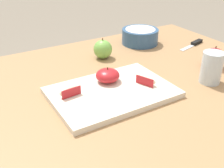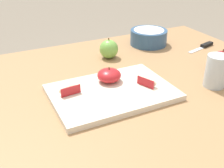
{
  "view_description": "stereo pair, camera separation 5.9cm",
  "coord_description": "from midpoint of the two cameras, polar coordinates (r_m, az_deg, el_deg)",
  "views": [
    {
      "loc": [
        -0.45,
        -0.68,
        1.17
      ],
      "look_at": [
        -0.08,
        -0.06,
        0.78
      ],
      "focal_mm": 44.39,
      "sensor_mm": 36.0,
      "label": 1
    },
    {
      "loc": [
        -0.4,
        -0.71,
        1.17
      ],
      "look_at": [
        -0.08,
        -0.06,
        0.78
      ],
      "focal_mm": 44.39,
      "sensor_mm": 36.0,
      "label": 2
    }
  ],
  "objects": [
    {
      "name": "whole_apple_granny_green",
      "position": [
        1.09,
        0.9,
        7.19
      ],
      "size": [
        0.07,
        0.07,
        0.08
      ],
      "color": "#70AD47",
      "rests_on": "dining_table"
    },
    {
      "name": "apple_wedge_right",
      "position": [
        0.81,
        -6.73,
        -1.14
      ],
      "size": [
        0.07,
        0.03,
        0.03
      ],
      "color": "beige",
      "rests_on": "cutting_board"
    },
    {
      "name": "whole_apple_crimson",
      "position": [
        1.07,
        23.06,
        4.31
      ],
      "size": [
        0.07,
        0.07,
        0.08
      ],
      "color": "#B21E23",
      "rests_on": "dining_table"
    },
    {
      "name": "paring_knife",
      "position": [
        1.29,
        19.87,
        7.42
      ],
      "size": [
        0.16,
        0.06,
        0.01
      ],
      "color": "silver",
      "rests_on": "dining_table"
    },
    {
      "name": "ceramic_fruit_bowl",
      "position": [
        1.25,
        8.91,
        9.57
      ],
      "size": [
        0.16,
        0.16,
        0.07
      ],
      "color": "#2D517A",
      "rests_on": "dining_table"
    },
    {
      "name": "apple_half_skin_up",
      "position": [
        0.88,
        1.29,
        1.82
      ],
      "size": [
        0.08,
        0.08,
        0.05
      ],
      "color": "#B21E23",
      "rests_on": "cutting_board"
    },
    {
      "name": "apple_wedge_left",
      "position": [
        0.87,
        9.27,
        0.53
      ],
      "size": [
        0.05,
        0.07,
        0.03
      ],
      "color": "beige",
      "rests_on": "cutting_board"
    },
    {
      "name": "cutting_board",
      "position": [
        0.84,
        2.01,
        -1.77
      ],
      "size": [
        0.37,
        0.25,
        0.02
      ],
      "color": "beige",
      "rests_on": "dining_table"
    },
    {
      "name": "drinking_glass_water",
      "position": [
        0.94,
        22.35,
        2.43
      ],
      "size": [
        0.07,
        0.07,
        0.1
      ],
      "color": "silver",
      "rests_on": "dining_table"
    },
    {
      "name": "dining_table",
      "position": [
        0.98,
        4.53,
        -5.14
      ],
      "size": [
        1.19,
        0.87,
        0.74
      ],
      "color": "#9E754C",
      "rests_on": "ground_plane"
    }
  ]
}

